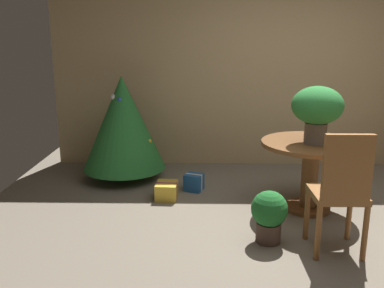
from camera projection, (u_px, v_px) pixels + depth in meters
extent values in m
plane|color=#756B5B|center=(321.00, 235.00, 3.65)|extent=(6.60, 6.60, 0.00)
cube|color=tan|center=(281.00, 68.00, 5.47)|extent=(6.00, 0.10, 2.60)
cylinder|color=brown|center=(307.00, 208.00, 4.20)|extent=(0.44, 0.44, 0.04)
cylinder|color=brown|center=(310.00, 176.00, 4.12)|extent=(0.16, 0.16, 0.62)
cylinder|color=brown|center=(312.00, 144.00, 4.04)|extent=(0.97, 0.97, 0.04)
cylinder|color=#665B51|center=(315.00, 133.00, 3.94)|extent=(0.21, 0.21, 0.20)
ellipsoid|color=#287533|center=(317.00, 105.00, 3.88)|extent=(0.48, 0.48, 0.36)
sphere|color=#EAD14C|center=(338.00, 107.00, 3.87)|extent=(0.08, 0.08, 0.08)
sphere|color=#EAD14C|center=(317.00, 99.00, 4.00)|extent=(0.08, 0.08, 0.08)
cylinder|color=brown|center=(307.00, 214.00, 3.53)|extent=(0.04, 0.04, 0.45)
cylinder|color=brown|center=(349.00, 215.00, 3.53)|extent=(0.04, 0.04, 0.45)
cylinder|color=brown|center=(318.00, 233.00, 3.19)|extent=(0.04, 0.04, 0.45)
cylinder|color=brown|center=(365.00, 234.00, 3.19)|extent=(0.04, 0.04, 0.45)
cube|color=brown|center=(337.00, 194.00, 3.30)|extent=(0.40, 0.39, 0.05)
cube|color=brown|center=(348.00, 168.00, 3.06)|extent=(0.36, 0.05, 0.50)
cylinder|color=brown|center=(125.00, 173.00, 5.15)|extent=(0.10, 0.10, 0.13)
cone|color=#287533|center=(123.00, 123.00, 5.00)|extent=(1.00, 1.00, 1.12)
sphere|color=red|center=(124.00, 91.00, 4.97)|extent=(0.05, 0.05, 0.05)
sphere|color=gold|center=(150.00, 141.00, 4.96)|extent=(0.05, 0.05, 0.05)
sphere|color=red|center=(102.00, 149.00, 5.29)|extent=(0.05, 0.05, 0.05)
sphere|color=silver|center=(113.00, 97.00, 4.87)|extent=(0.07, 0.07, 0.07)
sphere|color=#2D51A8|center=(120.00, 99.00, 4.82)|extent=(0.06, 0.06, 0.06)
cube|color=#1E569E|center=(194.00, 182.00, 4.72)|extent=(0.24, 0.23, 0.19)
cube|color=silver|center=(194.00, 182.00, 4.72)|extent=(0.19, 0.10, 0.19)
cube|color=gold|center=(167.00, 191.00, 4.48)|extent=(0.24, 0.28, 0.17)
cube|color=#9E287A|center=(167.00, 191.00, 4.48)|extent=(0.23, 0.04, 0.17)
cylinder|color=#4C382D|center=(268.00, 232.00, 3.52)|extent=(0.21, 0.21, 0.17)
sphere|color=#1E6628|center=(269.00, 209.00, 3.47)|extent=(0.31, 0.31, 0.31)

